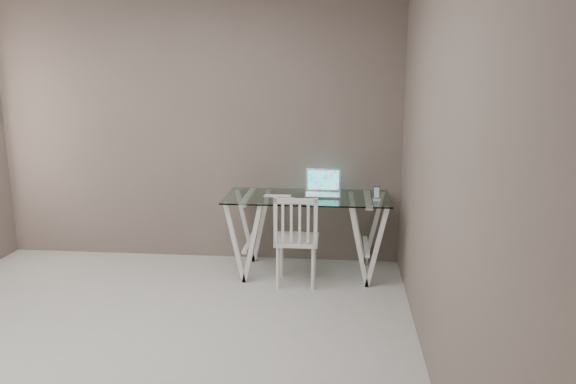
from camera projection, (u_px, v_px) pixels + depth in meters
The scene contains 7 objects.
room at pixel (87, 101), 3.26m from camera, with size 4.50×4.52×2.71m.
desk at pixel (307, 234), 5.22m from camera, with size 1.50×0.70×0.75m.
chair at pixel (296, 236), 4.90m from camera, with size 0.38×0.38×0.83m.
laptop at pixel (323, 189), 5.21m from camera, with size 0.32×0.29×0.22m.
keyboard at pixel (278, 196), 5.13m from camera, with size 0.26×0.11×0.01m, color silver.
mouse at pixel (291, 200), 4.94m from camera, with size 0.12×0.07×0.04m, color white.
phone_dock at pixel (376, 196), 4.99m from camera, with size 0.06×0.06×0.12m.
Camera 1 is at (1.42, -3.15, 1.91)m, focal length 35.00 mm.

